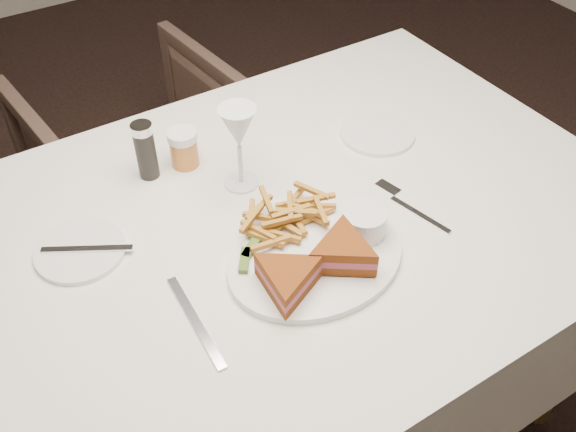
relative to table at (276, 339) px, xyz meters
The scene contains 4 objects.
ground 0.48m from the table, 66.95° to the left, with size 5.00×5.00×0.00m, color black.
table is the anchor object (origin of this frame).
chair_far 0.90m from the table, 87.89° to the left, with size 0.62×0.58×0.63m, color #4C382F.
table_setting 0.41m from the table, 95.50° to the right, with size 0.82×0.57×0.18m.
Camera 1 is at (-0.55, -1.02, 1.58)m, focal length 40.00 mm.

